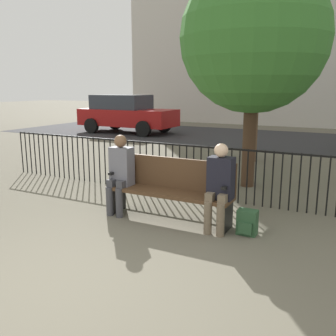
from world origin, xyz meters
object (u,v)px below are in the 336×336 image
object	(u,v)px
seated_person_0	(120,171)
seated_person_1	(220,183)
park_bench	(171,187)
tree_1	(258,17)
backpack	(247,223)
tree_0	(254,39)
parked_car_1	(126,113)

from	to	relation	value
seated_person_0	seated_person_1	size ratio (longest dim) A/B	1.02
park_bench	tree_1	world-z (taller)	tree_1
seated_person_1	tree_1	bearing A→B (deg)	100.21
backpack	park_bench	bearing A→B (deg)	175.91
seated_person_0	seated_person_1	world-z (taller)	seated_person_0
seated_person_0	tree_0	distance (m)	3.58
backpack	parked_car_1	world-z (taller)	parked_car_1
parked_car_1	tree_1	bearing A→B (deg)	-30.22
backpack	tree_1	bearing A→B (deg)	104.51
seated_person_0	tree_1	size ratio (longest dim) A/B	0.25
park_bench	seated_person_0	distance (m)	0.84
parked_car_1	seated_person_0	bearing A→B (deg)	-56.73
seated_person_0	parked_car_1	world-z (taller)	parked_car_1
tree_0	backpack	bearing A→B (deg)	-74.31
seated_person_1	tree_0	distance (m)	3.35
park_bench	parked_car_1	world-z (taller)	parked_car_1
tree_1	tree_0	bearing A→B (deg)	-76.65
seated_person_1	backpack	world-z (taller)	seated_person_1
park_bench	seated_person_0	bearing A→B (deg)	-171.01
seated_person_1	tree_0	xyz separation A→B (m)	(-0.31, 2.55, 2.15)
parked_car_1	seated_person_1	bearing A→B (deg)	-50.04
backpack	tree_0	distance (m)	3.72
park_bench	seated_person_1	bearing A→B (deg)	-9.06
seated_person_0	backpack	xyz separation A→B (m)	(2.02, 0.04, -0.52)
seated_person_0	tree_1	xyz separation A→B (m)	(0.70, 5.11, 2.96)
seated_person_1	backpack	distance (m)	0.64
tree_0	tree_1	world-z (taller)	tree_1
park_bench	parked_car_1	distance (m)	11.06
seated_person_0	backpack	distance (m)	2.08
park_bench	tree_1	distance (m)	5.89
tree_0	tree_1	distance (m)	2.76
backpack	seated_person_0	bearing A→B (deg)	-178.79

